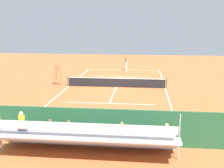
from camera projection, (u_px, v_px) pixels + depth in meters
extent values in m
plane|color=#BC6033|center=(116.00, 87.00, 29.42)|extent=(60.00, 60.00, 0.00)
cube|color=white|center=(124.00, 70.00, 40.10)|extent=(10.00, 0.10, 0.01)
cube|color=white|center=(100.00, 124.00, 18.73)|extent=(10.00, 0.10, 0.01)
cube|color=white|center=(165.00, 88.00, 28.89)|extent=(0.10, 22.00, 0.01)
cube|color=white|center=(69.00, 86.00, 29.95)|extent=(0.10, 22.00, 0.01)
cube|color=white|center=(121.00, 76.00, 35.30)|extent=(7.50, 0.10, 0.01)
cube|color=white|center=(109.00, 103.00, 23.54)|extent=(7.50, 0.10, 0.01)
cube|color=white|center=(116.00, 87.00, 29.42)|extent=(0.10, 12.10, 0.01)
cube|color=white|center=(124.00, 70.00, 40.10)|extent=(0.10, 0.30, 0.01)
cube|color=black|center=(116.00, 83.00, 29.32)|extent=(10.00, 0.02, 0.91)
cube|color=white|center=(116.00, 78.00, 29.22)|extent=(10.00, 0.04, 0.06)
cylinder|color=#2D5133|center=(166.00, 83.00, 28.76)|extent=(0.10, 0.10, 1.07)
cylinder|color=#2D5133|center=(68.00, 81.00, 29.85)|extent=(0.10, 0.10, 1.07)
cube|color=#235633|center=(92.00, 126.00, 15.61)|extent=(18.00, 0.16, 2.00)
cube|color=#B2B2B7|center=(91.00, 142.00, 15.43)|extent=(9.00, 0.10, 0.45)
cube|color=#B2B2B7|center=(90.00, 141.00, 15.05)|extent=(9.00, 0.80, 0.08)
cube|color=#B2B2B7|center=(91.00, 142.00, 15.46)|extent=(9.00, 0.04, 0.45)
cube|color=silver|center=(90.00, 135.00, 14.87)|extent=(8.60, 0.36, 0.04)
cube|color=silver|center=(89.00, 132.00, 14.65)|extent=(8.60, 0.03, 0.36)
cube|color=#B2B2B7|center=(87.00, 139.00, 14.18)|extent=(9.00, 0.80, 0.08)
cube|color=#B2B2B7|center=(89.00, 140.00, 14.59)|extent=(9.00, 0.04, 0.45)
cube|color=silver|center=(86.00, 132.00, 13.99)|extent=(8.60, 0.36, 0.04)
cube|color=silver|center=(86.00, 130.00, 13.78)|extent=(8.60, 0.03, 0.36)
cube|color=#B2B2B7|center=(84.00, 137.00, 13.31)|extent=(9.00, 0.80, 0.08)
cube|color=#B2B2B7|center=(85.00, 138.00, 13.72)|extent=(9.00, 0.04, 0.45)
cube|color=silver|center=(83.00, 130.00, 13.12)|extent=(8.60, 0.36, 0.04)
cube|color=silver|center=(82.00, 127.00, 12.90)|extent=(8.60, 0.03, 0.36)
cylinder|color=#B2B2B7|center=(179.00, 137.00, 13.64)|extent=(0.06, 0.06, 2.35)
cylinder|color=#B2B2B7|center=(1.00, 130.00, 14.59)|extent=(0.06, 0.06, 2.35)
cube|color=#2D2D33|center=(166.00, 136.00, 14.60)|extent=(0.32, 0.40, 0.12)
cylinder|color=white|center=(166.00, 131.00, 14.43)|extent=(0.30, 0.30, 0.45)
sphere|color=beige|center=(167.00, 125.00, 14.36)|extent=(0.20, 0.20, 0.20)
cube|color=#2D2D33|center=(69.00, 132.00, 15.14)|extent=(0.32, 0.40, 0.12)
cylinder|color=yellow|center=(69.00, 127.00, 14.97)|extent=(0.30, 0.30, 0.45)
sphere|color=brown|center=(68.00, 122.00, 14.90)|extent=(0.20, 0.20, 0.20)
cube|color=#2D2D33|center=(51.00, 131.00, 15.25)|extent=(0.32, 0.40, 0.12)
cylinder|color=yellow|center=(50.00, 127.00, 15.07)|extent=(0.30, 0.30, 0.45)
sphere|color=brown|center=(50.00, 121.00, 15.00)|extent=(0.20, 0.20, 0.20)
cube|color=#2D2D33|center=(122.00, 134.00, 14.84)|extent=(0.32, 0.40, 0.12)
cylinder|color=white|center=(122.00, 130.00, 14.67)|extent=(0.30, 0.30, 0.45)
sphere|color=#8C6647|center=(122.00, 124.00, 14.60)|extent=(0.20, 0.20, 0.20)
cube|color=#2D2D33|center=(23.00, 125.00, 13.59)|extent=(0.32, 0.40, 0.12)
cylinder|color=yellow|center=(22.00, 120.00, 13.41)|extent=(0.30, 0.30, 0.45)
sphere|color=beige|center=(21.00, 114.00, 13.34)|extent=(0.20, 0.20, 0.20)
cylinder|color=olive|center=(62.00, 77.00, 30.40)|extent=(0.07, 0.07, 1.60)
cylinder|color=olive|center=(56.00, 77.00, 30.46)|extent=(0.07, 0.07, 1.60)
cylinder|color=olive|center=(60.00, 79.00, 29.81)|extent=(0.07, 0.07, 1.60)
cylinder|color=olive|center=(55.00, 78.00, 29.88)|extent=(0.07, 0.07, 1.60)
cube|color=olive|center=(58.00, 70.00, 29.96)|extent=(0.56, 0.56, 0.06)
cube|color=olive|center=(57.00, 68.00, 29.67)|extent=(0.56, 0.06, 0.48)
cube|color=olive|center=(60.00, 69.00, 29.90)|extent=(0.04, 0.48, 0.04)
cube|color=olive|center=(55.00, 69.00, 29.96)|extent=(0.04, 0.48, 0.04)
cube|color=#234C2D|center=(121.00, 131.00, 16.34)|extent=(1.80, 0.40, 0.05)
cylinder|color=#234C2D|center=(134.00, 135.00, 16.31)|extent=(0.06, 0.06, 0.45)
cylinder|color=#234C2D|center=(108.00, 134.00, 16.47)|extent=(0.06, 0.06, 0.45)
cube|color=#234C2D|center=(121.00, 127.00, 16.10)|extent=(1.80, 0.04, 0.36)
cube|color=#B22D2D|center=(95.00, 136.00, 16.36)|extent=(0.90, 0.36, 0.36)
cylinder|color=white|center=(126.00, 67.00, 39.61)|extent=(0.14, 0.14, 0.85)
cylinder|color=white|center=(126.00, 68.00, 39.40)|extent=(0.14, 0.14, 0.85)
cylinder|color=#9399A3|center=(126.00, 62.00, 39.35)|extent=(0.43, 0.43, 0.60)
sphere|color=brown|center=(126.00, 59.00, 39.27)|extent=(0.22, 0.22, 0.22)
cylinder|color=brown|center=(126.00, 59.00, 39.04)|extent=(0.26, 0.14, 0.55)
cylinder|color=brown|center=(127.00, 62.00, 39.55)|extent=(0.11, 0.11, 0.50)
cylinder|color=black|center=(119.00, 70.00, 39.77)|extent=(0.27, 0.13, 0.03)
torus|color=#D8CC4C|center=(118.00, 70.00, 39.70)|extent=(0.39, 0.39, 0.02)
cylinder|color=white|center=(118.00, 70.00, 39.70)|extent=(0.25, 0.25, 0.00)
sphere|color=#CCDB33|center=(120.00, 72.00, 38.56)|extent=(0.07, 0.07, 0.07)
sphere|color=#CCDB33|center=(142.00, 72.00, 37.91)|extent=(0.07, 0.07, 0.07)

